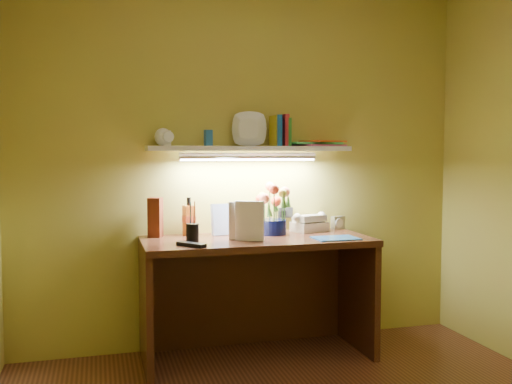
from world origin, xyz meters
TOP-DOWN VIEW (x-y plane):
  - desk at (0.00, 1.20)m, footprint 1.40×0.60m
  - flower_bouquet at (0.14, 1.33)m, footprint 0.27×0.27m
  - telephone at (0.41, 1.38)m, footprint 0.25×0.21m
  - desk_clock at (0.65, 1.45)m, footprint 0.10×0.06m
  - whisky_bottle at (-0.38, 1.43)m, footprint 0.08×0.08m
  - whisky_box at (-0.60, 1.41)m, footprint 0.10×0.10m
  - pen_cup at (-0.41, 1.15)m, footprint 0.10×0.10m
  - art_card at (-0.15, 1.39)m, footprint 0.20×0.07m
  - tv_remote at (-0.44, 1.00)m, footprint 0.16×0.18m
  - blue_folder at (0.45, 1.04)m, footprint 0.27×0.20m
  - desk_book_a at (-0.19, 1.17)m, footprint 0.17×0.04m
  - desk_book_b at (-0.15, 1.14)m, footprint 0.16×0.10m
  - wall_shelf at (0.03, 1.38)m, footprint 1.32×0.35m

SIDE VIEW (x-z plane):
  - desk at x=0.00m, z-range 0.00..0.75m
  - blue_folder at x=0.45m, z-range 0.75..0.76m
  - tv_remote at x=-0.44m, z-range 0.75..0.77m
  - desk_clock at x=0.65m, z-range 0.75..0.84m
  - telephone at x=0.41m, z-range 0.75..0.88m
  - pen_cup at x=-0.41m, z-range 0.75..0.94m
  - art_card at x=-0.15m, z-range 0.75..0.95m
  - desk_book_a at x=-0.19m, z-range 0.75..0.98m
  - desk_book_b at x=-0.15m, z-range 0.75..0.99m
  - whisky_bottle at x=-0.38m, z-range 0.75..0.99m
  - whisky_box at x=-0.60m, z-range 0.75..1.00m
  - flower_bouquet at x=0.14m, z-range 0.75..1.08m
  - wall_shelf at x=0.03m, z-range 1.22..1.45m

